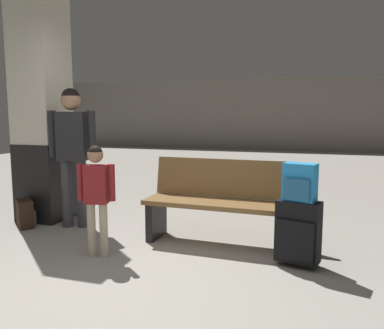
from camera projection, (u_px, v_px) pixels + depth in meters
The scene contains 9 objects.
ground_plane at pixel (223, 196), 6.78m from camera, with size 18.00×18.00×0.10m, color gray.
garage_back_wall at pixel (274, 114), 14.98m from camera, with size 18.00×0.12×2.80m, color gray.
structural_pillar at pixel (42, 99), 4.91m from camera, with size 0.57×0.57×3.16m.
bench at pixel (221, 202), 4.09m from camera, with size 1.62×0.58×0.89m.
suitcase at pixel (298, 232), 3.46m from camera, with size 0.42×0.31×0.60m.
backpack_bright at pixel (300, 183), 3.40m from camera, with size 0.31×0.25×0.34m.
child at pixel (96, 189), 3.66m from camera, with size 0.36×0.21×1.08m.
adult at pixel (72, 143), 4.60m from camera, with size 0.56×0.27×1.68m.
backpack_dark_floor at pixel (25, 214), 4.68m from camera, with size 0.32×0.31×0.34m.
Camera 1 is at (1.47, -2.51, 1.37)m, focal length 35.88 mm.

